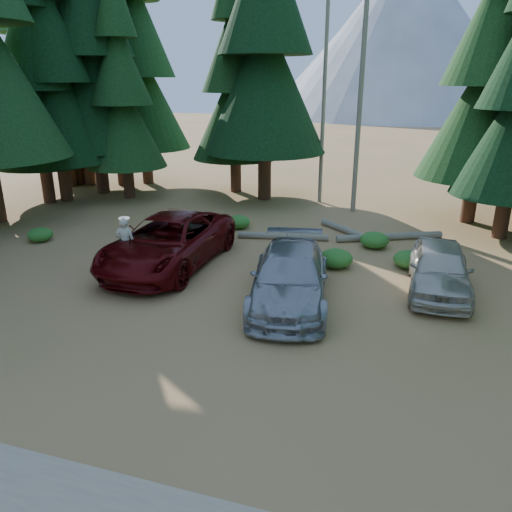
% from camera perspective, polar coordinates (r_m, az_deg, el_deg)
% --- Properties ---
extents(ground, '(160.00, 160.00, 0.00)m').
position_cam_1_polar(ground, '(12.83, -0.77, -10.32)').
color(ground, olive).
rests_on(ground, ground).
extents(forest_belt_north, '(36.00, 7.00, 22.00)m').
position_cam_1_polar(forest_belt_north, '(26.57, 9.41, 5.47)').
color(forest_belt_north, black).
rests_on(forest_belt_north, ground).
extents(snag_front, '(0.24, 0.24, 12.00)m').
position_cam_1_polar(snag_front, '(25.19, 11.92, 18.38)').
color(snag_front, '#75695E').
rests_on(snag_front, ground).
extents(snag_back, '(0.20, 0.20, 10.00)m').
position_cam_1_polar(snag_back, '(26.99, 7.72, 16.54)').
color(snag_back, '#75695E').
rests_on(snag_back, ground).
extents(mountain_peak, '(48.00, 50.00, 28.00)m').
position_cam_1_polar(mountain_peak, '(99.16, 15.07, 22.75)').
color(mountain_peak, gray).
rests_on(mountain_peak, ground).
extents(red_pickup, '(3.08, 6.56, 1.81)m').
position_cam_1_polar(red_pickup, '(18.04, -9.99, 1.62)').
color(red_pickup, '#550709').
rests_on(red_pickup, ground).
extents(silver_minivan_center, '(3.19, 5.82, 1.60)m').
position_cam_1_polar(silver_minivan_center, '(14.94, 3.88, -2.43)').
color(silver_minivan_center, '#A3A5AB').
rests_on(silver_minivan_center, ground).
extents(silver_minivan_right, '(1.89, 4.57, 1.55)m').
position_cam_1_polar(silver_minivan_right, '(16.67, 20.26, -1.35)').
color(silver_minivan_right, beige).
rests_on(silver_minivan_right, ground).
extents(frisbee_player, '(0.75, 0.59, 1.81)m').
position_cam_1_polar(frisbee_player, '(17.52, -14.69, 1.45)').
color(frisbee_player, beige).
rests_on(frisbee_player, ground).
extents(log_left, '(3.79, 0.96, 0.27)m').
position_cam_1_polar(log_left, '(20.97, 3.08, 2.26)').
color(log_left, '#75695E').
rests_on(log_left, ground).
extents(log_mid, '(2.65, 2.45, 0.27)m').
position_cam_1_polar(log_mid, '(22.10, 10.33, 2.88)').
color(log_mid, '#75695E').
rests_on(log_mid, ground).
extents(log_right, '(4.25, 2.24, 0.29)m').
position_cam_1_polar(log_right, '(21.61, 15.00, 2.15)').
color(log_right, '#75695E').
rests_on(log_right, ground).
extents(shrub_far_left, '(0.78, 0.78, 0.43)m').
position_cam_1_polar(shrub_far_left, '(20.60, -12.83, 1.69)').
color(shrub_far_left, '#1F6920').
rests_on(shrub_far_left, ground).
extents(shrub_left, '(0.95, 0.95, 0.52)m').
position_cam_1_polar(shrub_left, '(22.53, -9.96, 3.55)').
color(shrub_left, '#1F6920').
rests_on(shrub_left, ground).
extents(shrub_center_left, '(1.05, 1.05, 0.58)m').
position_cam_1_polar(shrub_center_left, '(22.52, -2.02, 3.92)').
color(shrub_center_left, '#1F6920').
rests_on(shrub_center_left, ground).
extents(shrub_center_right, '(1.15, 1.15, 0.63)m').
position_cam_1_polar(shrub_center_right, '(20.44, 13.37, 1.80)').
color(shrub_center_right, '#1F6920').
rests_on(shrub_center_right, ground).
extents(shrub_right, '(1.19, 1.19, 0.65)m').
position_cam_1_polar(shrub_right, '(18.06, 9.12, -0.25)').
color(shrub_right, '#1F6920').
rests_on(shrub_right, ground).
extents(shrub_far_right, '(1.11, 1.11, 0.61)m').
position_cam_1_polar(shrub_far_right, '(18.59, 17.09, -0.38)').
color(shrub_far_right, '#1F6920').
rests_on(shrub_far_right, ground).
extents(shrub_edge_west, '(1.02, 1.02, 0.56)m').
position_cam_1_polar(shrub_edge_west, '(22.55, -23.44, 2.26)').
color(shrub_edge_west, '#1F6920').
rests_on(shrub_edge_west, ground).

